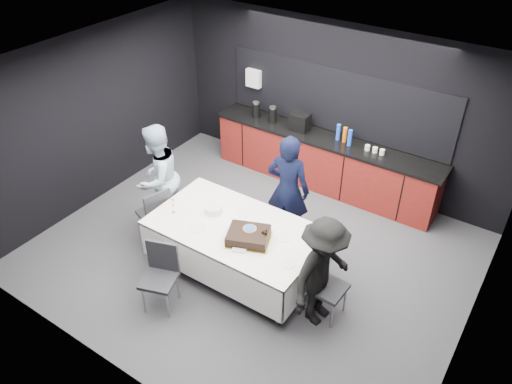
# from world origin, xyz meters

# --- Properties ---
(ground) EXTENTS (6.00, 6.00, 0.00)m
(ground) POSITION_xyz_m (0.00, 0.00, 0.00)
(ground) COLOR #46474C
(ground) RESTS_ON ground
(room_shell) EXTENTS (6.04, 5.04, 2.82)m
(room_shell) POSITION_xyz_m (0.00, 0.00, 1.86)
(room_shell) COLOR white
(room_shell) RESTS_ON ground
(kitchenette) EXTENTS (4.10, 0.64, 2.05)m
(kitchenette) POSITION_xyz_m (-0.02, 2.22, 0.54)
(kitchenette) COLOR maroon
(kitchenette) RESTS_ON ground
(party_table) EXTENTS (2.32, 1.32, 0.78)m
(party_table) POSITION_xyz_m (0.00, -0.40, 0.64)
(party_table) COLOR #99999E
(party_table) RESTS_ON ground
(cake_assembly) EXTENTS (0.70, 0.64, 0.18)m
(cake_assembly) POSITION_xyz_m (0.31, -0.53, 0.85)
(cake_assembly) COLOR gold
(cake_assembly) RESTS_ON party_table
(plate_stack) EXTENTS (0.24, 0.24, 0.10)m
(plate_stack) POSITION_xyz_m (-0.44, -0.31, 0.83)
(plate_stack) COLOR white
(plate_stack) RESTS_ON party_table
(loose_plate_near) EXTENTS (0.22, 0.22, 0.01)m
(loose_plate_near) POSITION_xyz_m (-0.40, -0.72, 0.78)
(loose_plate_near) COLOR white
(loose_plate_near) RESTS_ON party_table
(loose_plate_right_a) EXTENTS (0.19, 0.19, 0.01)m
(loose_plate_right_a) POSITION_xyz_m (0.66, -0.25, 0.78)
(loose_plate_right_a) COLOR white
(loose_plate_right_a) RESTS_ON party_table
(loose_plate_right_b) EXTENTS (0.19, 0.19, 0.01)m
(loose_plate_right_b) POSITION_xyz_m (0.97, -0.64, 0.78)
(loose_plate_right_b) COLOR white
(loose_plate_right_b) RESTS_ON party_table
(loose_plate_far) EXTENTS (0.20, 0.20, 0.01)m
(loose_plate_far) POSITION_xyz_m (-0.06, -0.11, 0.78)
(loose_plate_far) COLOR white
(loose_plate_far) RESTS_ON party_table
(fork_pile) EXTENTS (0.21, 0.17, 0.03)m
(fork_pile) POSITION_xyz_m (0.32, -0.76, 0.79)
(fork_pile) COLOR white
(fork_pile) RESTS_ON party_table
(champagne_flute) EXTENTS (0.06, 0.06, 0.22)m
(champagne_flute) POSITION_xyz_m (-0.90, -0.63, 0.94)
(champagne_flute) COLOR white
(champagne_flute) RESTS_ON party_table
(chair_left) EXTENTS (0.53, 0.53, 0.92)m
(chair_left) POSITION_xyz_m (-1.36, -0.53, 0.53)
(chair_left) COLOR #28282D
(chair_left) RESTS_ON ground
(chair_right) EXTENTS (0.44, 0.44, 0.92)m
(chair_right) POSITION_xyz_m (1.35, -0.42, 0.53)
(chair_right) COLOR #28282D
(chair_right) RESTS_ON ground
(chair_near) EXTENTS (0.53, 0.53, 0.92)m
(chair_near) POSITION_xyz_m (-0.45, -1.42, 0.53)
(chair_near) COLOR #28282D
(chair_near) RESTS_ON ground
(person_center) EXTENTS (0.71, 0.54, 1.76)m
(person_center) POSITION_xyz_m (0.22, 0.60, 0.88)
(person_center) COLOR black
(person_center) RESTS_ON ground
(person_left) EXTENTS (0.72, 0.89, 1.72)m
(person_left) POSITION_xyz_m (-1.59, -0.19, 0.86)
(person_left) COLOR #ABC5D7
(person_left) RESTS_ON ground
(person_right) EXTENTS (0.72, 1.08, 1.55)m
(person_right) POSITION_xyz_m (1.38, -0.54, 0.78)
(person_right) COLOR black
(person_right) RESTS_ON ground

